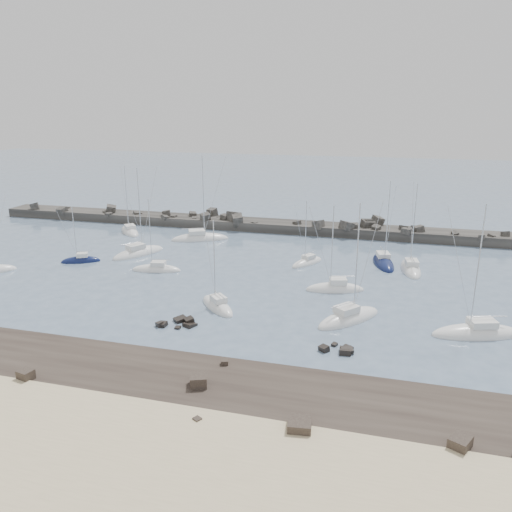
{
  "coord_description": "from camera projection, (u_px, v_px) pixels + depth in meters",
  "views": [
    {
      "loc": [
        18.43,
        -57.87,
        23.98
      ],
      "look_at": [
        -0.47,
        12.0,
        2.28
      ],
      "focal_mm": 35.0,
      "sensor_mm": 36.0,
      "label": 1
    }
  ],
  "objects": [
    {
      "name": "ground",
      "position": [
        235.0,
        298.0,
        65.01
      ],
      "size": [
        400.0,
        400.0,
        0.0
      ],
      "primitive_type": "plane",
      "color": "slate",
      "rests_on": "ground"
    },
    {
      "name": "sand_strip",
      "position": [
        101.0,
        459.0,
        35.42
      ],
      "size": [
        140.0,
        14.0,
        1.0
      ],
      "primitive_type": "cube",
      "color": "beige",
      "rests_on": "ground"
    },
    {
      "name": "rock_shelf",
      "position": [
        159.0,
        385.0,
        44.73
      ],
      "size": [
        140.0,
        12.0,
        1.94
      ],
      "color": "#2A221D",
      "rests_on": "ground"
    },
    {
      "name": "rock_cluster_near",
      "position": [
        182.0,
        324.0,
        57.31
      ],
      "size": [
        4.7,
        3.47,
        1.43
      ],
      "color": "black",
      "rests_on": "ground"
    },
    {
      "name": "rock_cluster_far",
      "position": [
        342.0,
        351.0,
        50.77
      ],
      "size": [
        3.7,
        2.51,
        1.03
      ],
      "color": "black",
      "rests_on": "ground"
    },
    {
      "name": "breakwater",
      "position": [
        257.0,
        228.0,
        101.84
      ],
      "size": [
        115.0,
        7.79,
        5.13
      ],
      "color": "#2D2B28",
      "rests_on": "ground"
    },
    {
      "name": "sailboat_1",
      "position": [
        130.0,
        232.0,
        99.16
      ],
      "size": [
        8.01,
        8.55,
        14.09
      ],
      "color": "white",
      "rests_on": "ground"
    },
    {
      "name": "sailboat_2",
      "position": [
        81.0,
        261.0,
        80.31
      ],
      "size": [
        6.33,
        4.4,
        9.94
      ],
      "color": "#101A45",
      "rests_on": "ground"
    },
    {
      "name": "sailboat_3",
      "position": [
        138.0,
        254.0,
        84.31
      ],
      "size": [
        7.3,
        10.21,
        15.68
      ],
      "color": "white",
      "rests_on": "ground"
    },
    {
      "name": "sailboat_4",
      "position": [
        200.0,
        239.0,
        93.66
      ],
      "size": [
        11.08,
        7.59,
        16.81
      ],
      "color": "white",
      "rests_on": "ground"
    },
    {
      "name": "sailboat_5",
      "position": [
        217.0,
        306.0,
        62.02
      ],
      "size": [
        6.84,
        6.97,
        11.98
      ],
      "color": "white",
      "rests_on": "ground"
    },
    {
      "name": "sailboat_6",
      "position": [
        307.0,
        263.0,
        79.38
      ],
      "size": [
        5.33,
        7.06,
        11.03
      ],
      "color": "white",
      "rests_on": "ground"
    },
    {
      "name": "sailboat_7",
      "position": [
        349.0,
        319.0,
        58.35
      ],
      "size": [
        8.26,
        9.13,
        15.01
      ],
      "color": "white",
      "rests_on": "ground"
    },
    {
      "name": "sailboat_8",
      "position": [
        383.0,
        263.0,
        79.2
      ],
      "size": [
        4.82,
        9.5,
        14.43
      ],
      "color": "#101A45",
      "rests_on": "ground"
    },
    {
      "name": "sailboat_9",
      "position": [
        335.0,
        289.0,
        67.79
      ],
      "size": [
        8.32,
        4.43,
        12.78
      ],
      "color": "white",
      "rests_on": "ground"
    },
    {
      "name": "sailboat_10",
      "position": [
        411.0,
        269.0,
        76.17
      ],
      "size": [
        3.88,
        9.24,
        14.25
      ],
      "color": "white",
      "rests_on": "ground"
    },
    {
      "name": "sailboat_11",
      "position": [
        476.0,
        334.0,
        54.56
      ],
      "size": [
        10.45,
        5.97,
        15.74
      ],
      "color": "white",
      "rests_on": "ground"
    },
    {
      "name": "sailboat_13",
      "position": [
        156.0,
        270.0,
        75.97
      ],
      "size": [
        7.86,
        3.68,
        11.99
      ],
      "color": "white",
      "rests_on": "ground"
    }
  ]
}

